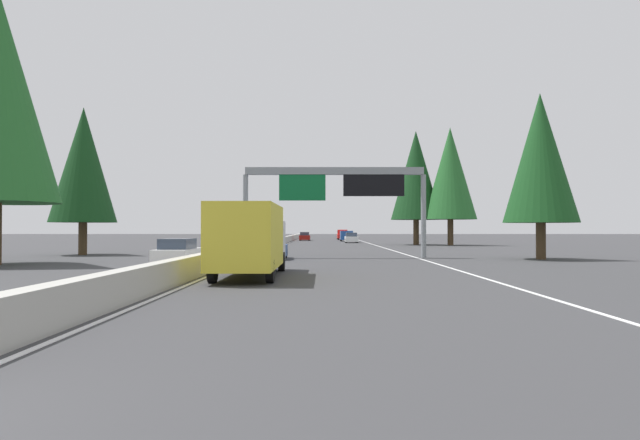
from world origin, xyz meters
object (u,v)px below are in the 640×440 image
object	(u,v)px
pickup_mid_center	(342,235)
conifer_left_near	(83,165)
box_truck_near_right	(251,238)
sedan_far_right	(305,237)
sedan_mid_right	(351,238)
sign_gantry_overhead	(337,186)
oncoming_near	(237,243)
oncoming_far	(178,253)
conifer_right_mid	(450,173)
conifer_right_near	(540,158)
sedan_far_left	(272,249)
minivan_distant_a	(346,235)
conifer_right_far	(416,175)

from	to	relation	value
pickup_mid_center	conifer_left_near	size ratio (longest dim) A/B	0.49
box_truck_near_right	sedan_far_right	bearing A→B (deg)	0.04
sedan_mid_right	pickup_mid_center	size ratio (longest dim) A/B	0.79
sign_gantry_overhead	sedan_far_right	distance (m)	58.29
box_truck_near_right	oncoming_near	world-z (taller)	box_truck_near_right
oncoming_far	conifer_right_mid	world-z (taller)	conifer_right_mid
sign_gantry_overhead	conifer_right_mid	bearing A→B (deg)	-26.21
pickup_mid_center	conifer_right_near	xyz separation A→B (m)	(-70.02, -10.46, 5.72)
sedan_far_left	pickup_mid_center	distance (m)	70.00
box_truck_near_right	minivan_distant_a	world-z (taller)	box_truck_near_right
sign_gantry_overhead	conifer_right_mid	distance (m)	33.34
sedan_far_left	conifer_right_near	size ratio (longest dim) A/B	0.40
sedan_mid_right	conifer_left_near	xyz separation A→B (m)	(-38.57, 22.58, 6.22)
sign_gantry_overhead	conifer_right_mid	size ratio (longest dim) A/B	0.88
sedan_mid_right	conifer_left_near	bearing A→B (deg)	149.65
pickup_mid_center	conifer_right_far	xyz separation A→B (m)	(-36.20, -7.97, 7.84)
sedan_mid_right	conifer_left_near	world-z (taller)	conifer_left_near
oncoming_far	conifer_right_far	world-z (taller)	conifer_right_far
pickup_mid_center	conifer_right_near	size ratio (longest dim) A/B	0.51
sedan_mid_right	oncoming_near	world-z (taller)	same
sedan_far_left	oncoming_far	xyz separation A→B (m)	(-6.75, 4.48, 0.00)
pickup_mid_center	sedan_far_left	bearing A→B (deg)	174.12
sedan_far_left	pickup_mid_center	world-z (taller)	pickup_mid_center
box_truck_near_right	conifer_right_far	distance (m)	50.09
conifer_right_far	sedan_far_right	bearing A→B (deg)	29.56
sign_gantry_overhead	conifer_right_near	distance (m)	13.54
conifer_left_near	oncoming_near	bearing A→B (deg)	-53.77
box_truck_near_right	sedan_mid_right	size ratio (longest dim) A/B	1.93
sign_gantry_overhead	conifer_right_near	xyz separation A→B (m)	(-1.99, -13.29, 1.66)
conifer_right_near	conifer_right_far	size ratio (longest dim) A/B	0.76
sedan_far_right	sedan_far_left	bearing A→B (deg)	179.70
sedan_far_left	conifer_right_mid	size ratio (longest dim) A/B	0.30
sign_gantry_overhead	sedan_mid_right	bearing A→B (deg)	-4.28
sedan_mid_right	conifer_right_far	size ratio (longest dim) A/B	0.31
oncoming_near	oncoming_far	size ratio (longest dim) A/B	1.00
conifer_left_near	minivan_distant_a	bearing A→B (deg)	-24.41
sign_gantry_overhead	conifer_right_far	xyz separation A→B (m)	(31.83, -10.80, 3.78)
sedan_mid_right	sedan_far_left	bearing A→B (deg)	170.34
minivan_distant_a	pickup_mid_center	bearing A→B (deg)	0.42
sedan_far_right	oncoming_far	distance (m)	66.51
minivan_distant_a	conifer_right_near	distance (m)	56.57
sign_gantry_overhead	conifer_left_near	world-z (taller)	conifer_left_near
box_truck_near_right	conifer_right_mid	bearing A→B (deg)	-22.39
box_truck_near_right	conifer_right_near	size ratio (longest dim) A/B	0.78
box_truck_near_right	minivan_distant_a	xyz separation A→B (m)	(68.82, -6.93, -0.66)
conifer_right_mid	conifer_left_near	world-z (taller)	conifer_right_mid
sedan_far_right	oncoming_far	world-z (taller)	same
conifer_right_near	sedan_mid_right	bearing A→B (deg)	12.71
sedan_mid_right	conifer_left_near	distance (m)	45.12
sedan_mid_right	oncoming_far	xyz separation A→B (m)	(-51.09, 12.02, 0.00)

